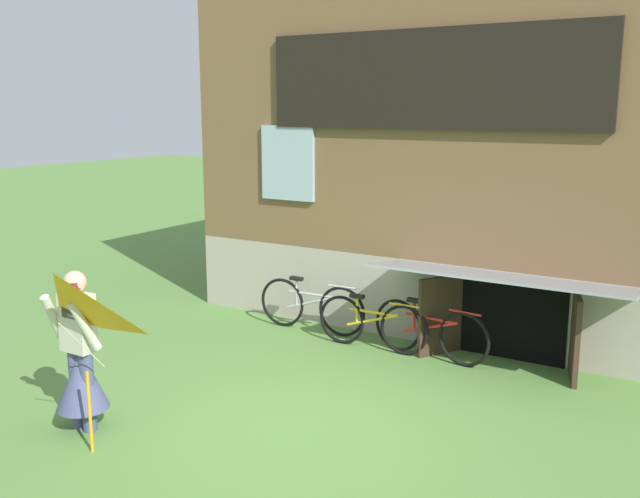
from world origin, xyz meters
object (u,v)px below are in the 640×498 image
person (80,364)px  kite (57,318)px  bicycle_silver (311,306)px  bicycle_red (430,331)px  bicycle_yellow (372,324)px

person → kite: kite is taller
person → bicycle_silver: (0.30, 3.90, -0.32)m
bicycle_red → bicycle_silver: bearing=-178.2°
bicycle_red → bicycle_silver: bicycle_silver is taller
person → bicycle_silver: size_ratio=0.96×
bicycle_red → bicycle_yellow: bicycle_red is taller
kite → bicycle_red: (1.86, 4.24, -1.00)m
person → kite: (0.35, -0.50, 0.67)m
bicycle_silver → kite: bearing=-91.6°
kite → bicycle_yellow: size_ratio=1.06×
bicycle_yellow → kite: bearing=-105.9°
bicycle_red → bicycle_yellow: bearing=-167.9°
person → kite: bearing=-48.1°
kite → bicycle_silver: size_ratio=0.99×
bicycle_yellow → bicycle_silver: bicycle_silver is taller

